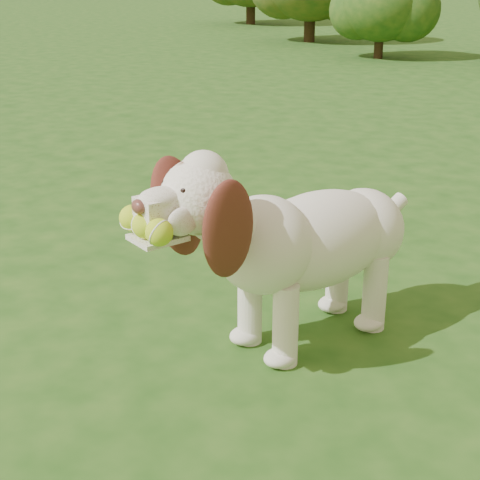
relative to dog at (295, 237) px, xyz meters
The scene contains 3 objects.
ground 0.75m from the dog, 17.41° to the right, with size 80.00×80.00×0.00m, color #1C4714.
dog is the anchor object (origin of this frame).
shrub_a 8.92m from the dog, 113.15° to the left, with size 1.29×1.29×1.34m.
Camera 1 is at (0.74, -2.04, 1.43)m, focal length 55.00 mm.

